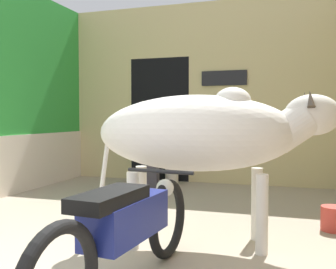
{
  "coord_description": "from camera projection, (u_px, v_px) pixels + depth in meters",
  "views": [
    {
      "loc": [
        1.67,
        -1.83,
        1.21
      ],
      "look_at": [
        0.32,
        2.35,
        1.02
      ],
      "focal_mm": 42.0,
      "sensor_mm": 36.0,
      "label": 1
    }
  ],
  "objects": [
    {
      "name": "shopkeeper_seated",
      "position": [
        153.0,
        148.0,
        6.85
      ],
      "size": [
        0.4,
        0.33,
        1.28
      ],
      "color": "#3D3842",
      "rests_on": "ground_plane"
    },
    {
      "name": "motorcycle_near",
      "position": [
        126.0,
        227.0,
        2.7
      ],
      "size": [
        0.58,
        2.11,
        0.78
      ],
      "color": "black",
      "rests_on": "ground_plane"
    },
    {
      "name": "wall_back_with_doorway",
      "position": [
        187.0,
        104.0,
        7.56
      ],
      "size": [
        5.02,
        0.93,
        3.3
      ],
      "color": "#D1BC84",
      "rests_on": "ground_plane"
    },
    {
      "name": "cow",
      "position": [
        207.0,
        133.0,
        3.68
      ],
      "size": [
        2.29,
        1.1,
        1.49
      ],
      "color": "silver",
      "rests_on": "ground_plane"
    },
    {
      "name": "bucket",
      "position": [
        333.0,
        219.0,
        4.18
      ],
      "size": [
        0.26,
        0.26,
        0.26
      ],
      "color": "#C63D33",
      "rests_on": "ground_plane"
    },
    {
      "name": "plastic_stool",
      "position": [
        172.0,
        171.0,
        7.0
      ],
      "size": [
        0.34,
        0.34,
        0.45
      ],
      "color": "beige",
      "rests_on": "ground_plane"
    }
  ]
}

